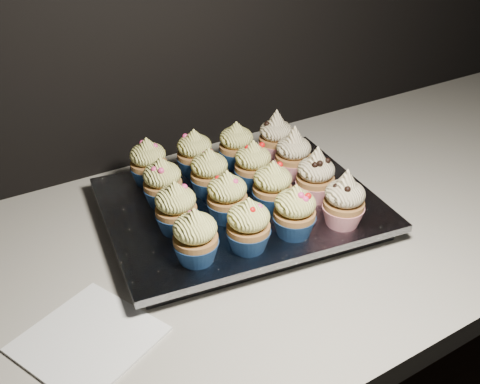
{
  "coord_description": "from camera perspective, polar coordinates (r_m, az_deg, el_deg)",
  "views": [
    {
      "loc": [
        -0.34,
        1.11,
        1.4
      ],
      "look_at": [
        0.04,
        1.74,
        0.95
      ],
      "focal_mm": 40.0,
      "sensor_mm": 36.0,
      "label": 1
    }
  ],
  "objects": [
    {
      "name": "cupcake_8",
      "position": [
        0.85,
        -8.25,
        0.97
      ],
      "size": [
        0.06,
        0.06,
        0.08
      ],
      "color": "navy",
      "rests_on": "foil_lining"
    },
    {
      "name": "cupcake_5",
      "position": [
        0.81,
        -1.38,
        -0.55
      ],
      "size": [
        0.06,
        0.06,
        0.08
      ],
      "color": "navy",
      "rests_on": "foil_lining"
    },
    {
      "name": "cupcake_11",
      "position": [
        0.93,
        5.7,
        3.99
      ],
      "size": [
        0.06,
        0.06,
        0.1
      ],
      "color": "red",
      "rests_on": "foil_lining"
    },
    {
      "name": "napkin",
      "position": [
        0.71,
        -15.86,
        -14.87
      ],
      "size": [
        0.19,
        0.19,
        0.0
      ],
      "primitive_type": "cube",
      "rotation": [
        0.0,
        0.0,
        0.41
      ],
      "color": "white",
      "rests_on": "worktop"
    },
    {
      "name": "foil_lining",
      "position": [
        0.87,
        -0.0,
        -1.23
      ],
      "size": [
        0.47,
        0.39,
        0.01
      ],
      "primitive_type": "cube",
      "rotation": [
        0.0,
        0.0,
        -0.15
      ],
      "color": "silver",
      "rests_on": "baking_tray"
    },
    {
      "name": "cupcake_3",
      "position": [
        0.81,
        11.05,
        -0.95
      ],
      "size": [
        0.06,
        0.06,
        0.1
      ],
      "color": "red",
      "rests_on": "foil_lining"
    },
    {
      "name": "cupcake_7",
      "position": [
        0.86,
        8.06,
        1.65
      ],
      "size": [
        0.06,
        0.06,
        0.1
      ],
      "color": "red",
      "rests_on": "foil_lining"
    },
    {
      "name": "cupcake_15",
      "position": [
        0.98,
        3.84,
        5.87
      ],
      "size": [
        0.06,
        0.06,
        0.1
      ],
      "color": "red",
      "rests_on": "foil_lining"
    },
    {
      "name": "baking_tray",
      "position": [
        0.88,
        -0.0,
        -2.16
      ],
      "size": [
        0.43,
        0.35,
        0.02
      ],
      "primitive_type": "cube",
      "rotation": [
        0.0,
        0.0,
        -0.15
      ],
      "color": "black",
      "rests_on": "worktop"
    },
    {
      "name": "cupcake_14",
      "position": [
        0.96,
        -0.39,
        4.99
      ],
      "size": [
        0.06,
        0.06,
        0.08
      ],
      "color": "navy",
      "rests_on": "foil_lining"
    },
    {
      "name": "cupcake_10",
      "position": [
        0.89,
        1.39,
        2.86
      ],
      "size": [
        0.06,
        0.06,
        0.08
      ],
      "color": "navy",
      "rests_on": "foil_lining"
    },
    {
      "name": "cupcake_9",
      "position": [
        0.87,
        -3.28,
        2.02
      ],
      "size": [
        0.06,
        0.06,
        0.08
      ],
      "color": "navy",
      "rests_on": "foil_lining"
    },
    {
      "name": "cupcake_12",
      "position": [
        0.91,
        -9.74,
        3.12
      ],
      "size": [
        0.06,
        0.06,
        0.08
      ],
      "color": "navy",
      "rests_on": "foil_lining"
    },
    {
      "name": "cupcake_2",
      "position": [
        0.78,
        5.85,
        -2.14
      ],
      "size": [
        0.06,
        0.06,
        0.08
      ],
      "color": "navy",
      "rests_on": "foil_lining"
    },
    {
      "name": "worktop",
      "position": [
        0.86,
        -0.73,
        -5.74
      ],
      "size": [
        2.44,
        0.64,
        0.04
      ],
      "primitive_type": "cube",
      "color": "beige",
      "rests_on": "cabinet"
    },
    {
      "name": "cupcake_0",
      "position": [
        0.73,
        -4.77,
        -4.81
      ],
      "size": [
        0.06,
        0.06,
        0.08
      ],
      "color": "navy",
      "rests_on": "foil_lining"
    },
    {
      "name": "cupcake_1",
      "position": [
        0.74,
        0.9,
        -3.61
      ],
      "size": [
        0.06,
        0.06,
        0.08
      ],
      "color": "navy",
      "rests_on": "foil_lining"
    },
    {
      "name": "cupcake_4",
      "position": [
        0.79,
        -6.84,
        -1.73
      ],
      "size": [
        0.06,
        0.06,
        0.08
      ],
      "color": "navy",
      "rests_on": "foil_lining"
    },
    {
      "name": "cupcake_13",
      "position": [
        0.93,
        -4.85,
        4.12
      ],
      "size": [
        0.06,
        0.06,
        0.08
      ],
      "color": "navy",
      "rests_on": "foil_lining"
    },
    {
      "name": "cupcake_6",
      "position": [
        0.83,
        3.47,
        0.55
      ],
      "size": [
        0.06,
        0.06,
        0.08
      ],
      "color": "navy",
      "rests_on": "foil_lining"
    }
  ]
}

